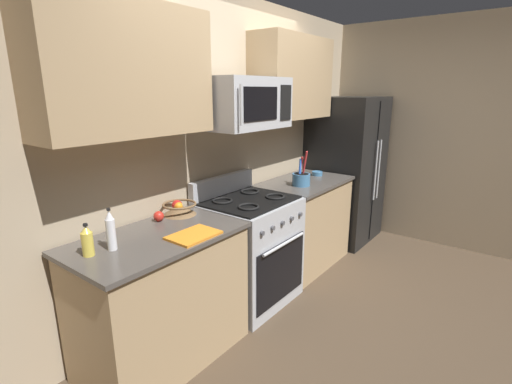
% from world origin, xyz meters
% --- Properties ---
extents(ground_plane, '(16.00, 16.00, 0.00)m').
position_xyz_m(ground_plane, '(0.00, 0.00, 0.00)').
color(ground_plane, '#473828').
extents(wall_back, '(8.00, 0.10, 2.60)m').
position_xyz_m(wall_back, '(0.00, 1.07, 1.30)').
color(wall_back, tan).
rests_on(wall_back, ground).
extents(counter_left, '(1.13, 0.65, 0.91)m').
position_xyz_m(counter_left, '(-0.95, 0.68, 0.46)').
color(counter_left, tan).
rests_on(counter_left, ground).
extents(range_oven, '(0.76, 0.70, 1.09)m').
position_xyz_m(range_oven, '(-0.00, 0.68, 0.47)').
color(range_oven, '#B2B5BA').
rests_on(range_oven, ground).
extents(counter_right, '(1.05, 0.65, 0.91)m').
position_xyz_m(counter_right, '(0.91, 0.68, 0.46)').
color(counter_right, tan).
rests_on(counter_right, ground).
extents(refrigerator, '(0.85, 0.76, 1.74)m').
position_xyz_m(refrigerator, '(1.89, 0.66, 0.87)').
color(refrigerator, black).
rests_on(refrigerator, ground).
extents(wall_right, '(0.10, 8.00, 2.60)m').
position_xyz_m(wall_right, '(2.41, 0.00, 1.30)').
color(wall_right, tan).
rests_on(wall_right, ground).
extents(microwave, '(0.74, 0.44, 0.40)m').
position_xyz_m(microwave, '(-0.00, 0.71, 1.71)').
color(microwave, '#B2B5BA').
extents(upper_cabinets_left, '(1.12, 0.34, 0.78)m').
position_xyz_m(upper_cabinets_left, '(-0.96, 0.85, 1.92)').
color(upper_cabinets_left, tan).
extents(upper_cabinets_right, '(1.04, 0.34, 0.78)m').
position_xyz_m(upper_cabinets_right, '(0.92, 0.85, 1.92)').
color(upper_cabinets_right, tan).
extents(utensil_crock, '(0.17, 0.17, 0.34)m').
position_xyz_m(utensil_crock, '(0.73, 0.61, 0.98)').
color(utensil_crock, teal).
rests_on(utensil_crock, counter_right).
extents(fruit_basket, '(0.25, 0.25, 0.11)m').
position_xyz_m(fruit_basket, '(-0.58, 0.88, 0.96)').
color(fruit_basket, brown).
rests_on(fruit_basket, counter_left).
extents(apple_loose, '(0.07, 0.07, 0.07)m').
position_xyz_m(apple_loose, '(-0.77, 0.89, 0.95)').
color(apple_loose, red).
rests_on(apple_loose, counter_left).
extents(cutting_board, '(0.32, 0.23, 0.02)m').
position_xyz_m(cutting_board, '(-0.82, 0.48, 0.92)').
color(cutting_board, orange).
rests_on(cutting_board, counter_left).
extents(bottle_vinegar, '(0.05, 0.05, 0.25)m').
position_xyz_m(bottle_vinegar, '(-1.25, 0.71, 1.03)').
color(bottle_vinegar, silver).
rests_on(bottle_vinegar, counter_left).
extents(bottle_oil, '(0.06, 0.06, 0.19)m').
position_xyz_m(bottle_oil, '(-1.38, 0.74, 1.00)').
color(bottle_oil, gold).
rests_on(bottle_oil, counter_left).
extents(prep_bowl, '(0.12, 0.12, 0.04)m').
position_xyz_m(prep_bowl, '(1.22, 0.70, 0.93)').
color(prep_bowl, teal).
rests_on(prep_bowl, counter_right).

